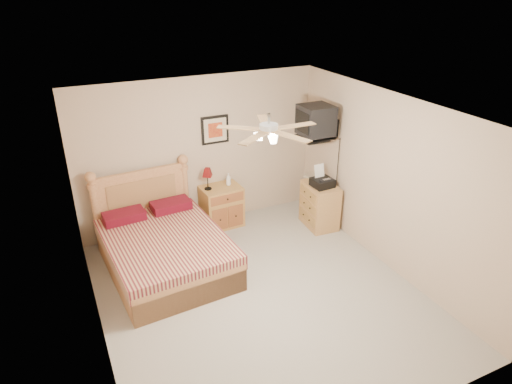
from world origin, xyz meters
The scene contains 17 objects.
floor centered at (0.00, 0.00, 0.00)m, with size 4.50×4.50×0.00m, color #9F9A8F.
ceiling centered at (0.00, 0.00, 2.50)m, with size 4.00×4.50×0.04m, color white.
wall_back centered at (0.00, 2.25, 1.25)m, with size 4.00×0.04×2.50m, color #C2A98F.
wall_front centered at (0.00, -2.25, 1.25)m, with size 4.00×0.04×2.50m, color #C2A98F.
wall_left centered at (-2.00, 0.00, 1.25)m, with size 0.04×4.50×2.50m, color #C2A98F.
wall_right centered at (2.00, 0.00, 1.25)m, with size 0.04×4.50×2.50m, color #C2A98F.
bed centered at (-0.95, 1.12, 0.65)m, with size 1.54×2.02×1.31m, color #B57344, non-canonical shape.
nightstand centered at (0.25, 2.00, 0.35)m, with size 0.65×0.48×0.70m, color #B87C3B.
table_lamp centered at (0.04, 2.03, 0.88)m, with size 0.20×0.20×0.37m, color #630C0D, non-canonical shape.
lotion_bottle centered at (0.40, 2.04, 0.80)m, with size 0.08×0.08×0.21m, color white.
framed_picture centered at (0.27, 2.23, 1.62)m, with size 0.46×0.04×0.46m, color black.
dresser centered at (1.73, 1.27, 0.38)m, with size 0.45×0.64×0.76m, color #9F693B.
fax_machine centered at (1.71, 1.21, 0.93)m, with size 0.33×0.35×0.35m, color black, non-canonical shape.
magazine_lower centered at (1.66, 1.54, 0.77)m, with size 0.21×0.28×0.03m, color beige.
magazine_upper centered at (1.66, 1.57, 0.79)m, with size 0.20×0.27×0.02m, color tan.
wall_tv centered at (1.75, 1.34, 1.81)m, with size 0.56×0.46×0.58m, color black, non-canonical shape.
ceiling_fan centered at (0.00, -0.20, 2.36)m, with size 1.14×1.14×0.28m, color silver, non-canonical shape.
Camera 1 is at (-2.15, -4.41, 3.87)m, focal length 32.00 mm.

